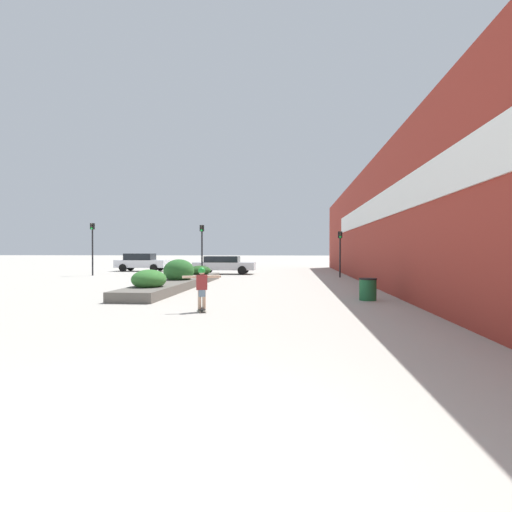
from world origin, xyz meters
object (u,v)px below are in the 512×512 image
object	(u,v)px
trash_bin	(368,289)
skateboarder	(202,284)
skateboard	(202,309)
traffic_light_left	(202,242)
traffic_light_right	(340,246)
car_center_right	(441,263)
traffic_light_far_left	(92,240)
car_leftmost	(224,264)
car_center_left	(141,262)

from	to	relation	value
trash_bin	skateboarder	bearing A→B (deg)	-149.19
skateboard	traffic_light_left	xyz separation A→B (m)	(-3.70, 16.10, 2.40)
trash_bin	traffic_light_right	world-z (taller)	traffic_light_right
car_center_right	traffic_light_far_left	distance (m)	27.02
skateboarder	car_center_right	bearing A→B (deg)	37.99
traffic_light_left	traffic_light_far_left	distance (m)	8.17
skateboarder	trash_bin	world-z (taller)	skateboarder
skateboard	trash_bin	distance (m)	6.33
skateboarder	trash_bin	size ratio (longest dim) A/B	1.52
car_center_right	skateboarder	bearing A→B (deg)	145.90
car_leftmost	traffic_light_far_left	xyz separation A→B (m)	(-9.24, -2.78, 1.83)
car_center_left	traffic_light_left	size ratio (longest dim) A/B	1.23
car_center_left	car_center_right	size ratio (longest dim) A/B	1.04
car_center_left	car_center_right	world-z (taller)	car_center_left
skateboard	car_leftmost	world-z (taller)	car_leftmost
skateboarder	car_leftmost	size ratio (longest dim) A/B	0.26
skateboard	traffic_light_right	bearing A→B (deg)	51.68
trash_bin	traffic_light_far_left	bearing A→B (deg)	143.05
car_leftmost	car_center_right	size ratio (longest dim) A/B	1.11
car_center_left	car_center_right	bearing A→B (deg)	87.31
car_leftmost	car_center_right	xyz separation A→B (m)	(17.20, 2.48, 0.07)
traffic_light_far_left	trash_bin	bearing A→B (deg)	-36.95
skateboarder	traffic_light_right	world-z (taller)	traffic_light_right
traffic_light_left	traffic_light_right	size ratio (longest dim) A/B	1.16
skateboarder	car_center_left	xyz separation A→B (m)	(-10.71, 22.71, -0.02)
skateboarder	trash_bin	bearing A→B (deg)	12.90
car_leftmost	car_center_right	distance (m)	17.38
skateboarder	car_center_left	bearing A→B (deg)	97.33
traffic_light_left	traffic_light_right	xyz separation A→B (m)	(9.61, -0.22, -0.31)
car_leftmost	traffic_light_right	distance (m)	9.21
car_leftmost	traffic_light_far_left	size ratio (longest dim) A/B	1.24
car_leftmost	traffic_light_left	size ratio (longest dim) A/B	1.31
car_center_left	traffic_light_right	distance (m)	18.01
car_leftmost	car_center_left	world-z (taller)	car_center_left
trash_bin	traffic_light_left	xyz separation A→B (m)	(-9.13, 12.86, 2.06)
car_leftmost	car_center_left	xyz separation A→B (m)	(-8.08, 3.67, 0.07)
traffic_light_right	traffic_light_far_left	size ratio (longest dim) A/B	0.82
traffic_light_left	trash_bin	bearing A→B (deg)	-54.62
skateboarder	car_center_left	world-z (taller)	car_center_left
car_center_left	car_center_right	distance (m)	25.30
skateboarder	traffic_light_far_left	xyz separation A→B (m)	(-11.87, 16.25, 1.74)
car_leftmost	traffic_light_right	size ratio (longest dim) A/B	1.52
car_center_left	traffic_light_right	size ratio (longest dim) A/B	1.43
trash_bin	car_leftmost	distance (m)	17.74
car_center_right	car_leftmost	bearing A→B (deg)	98.22
skateboard	traffic_light_right	size ratio (longest dim) A/B	0.20
skateboard	trash_bin	size ratio (longest dim) A/B	0.78
traffic_light_left	traffic_light_right	world-z (taller)	traffic_light_left
car_leftmost	traffic_light_far_left	distance (m)	9.83
skateboard	car_center_right	distance (m)	26.00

